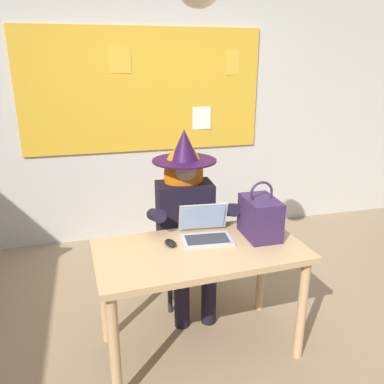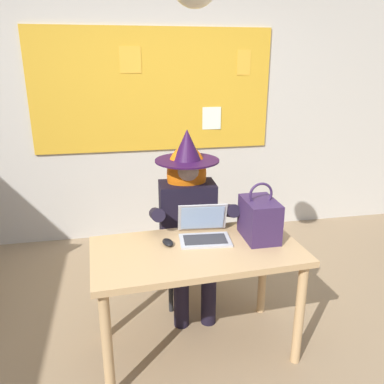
{
  "view_description": "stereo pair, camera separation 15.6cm",
  "coord_description": "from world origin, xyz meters",
  "px_view_note": "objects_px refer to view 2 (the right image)",
  "views": [
    {
      "loc": [
        -0.56,
        -2.11,
        1.86
      ],
      "look_at": [
        0.08,
        0.29,
        1.01
      ],
      "focal_mm": 36.71,
      "sensor_mm": 36.0,
      "label": 1
    },
    {
      "loc": [
        -0.4,
        -2.15,
        1.86
      ],
      "look_at": [
        0.08,
        0.29,
        1.01
      ],
      "focal_mm": 36.71,
      "sensor_mm": 36.0,
      "label": 2
    }
  ],
  "objects_px": {
    "desk_main": "(197,264)",
    "laptop": "(204,231)",
    "handbag": "(259,219)",
    "computer_mouse": "(168,242)",
    "chair_at_desk": "(186,236)",
    "person_costumed": "(188,209)"
  },
  "relations": [
    {
      "from": "computer_mouse",
      "to": "laptop",
      "type": "bearing_deg",
      "value": -2.02
    },
    {
      "from": "desk_main",
      "to": "computer_mouse",
      "type": "bearing_deg",
      "value": 153.99
    },
    {
      "from": "chair_at_desk",
      "to": "person_costumed",
      "type": "relative_size",
      "value": 0.65
    },
    {
      "from": "desk_main",
      "to": "person_costumed",
      "type": "xyz_separation_m",
      "value": [
        0.05,
        0.57,
        0.14
      ]
    },
    {
      "from": "laptop",
      "to": "computer_mouse",
      "type": "distance_m",
      "value": 0.25
    },
    {
      "from": "person_costumed",
      "to": "handbag",
      "type": "bearing_deg",
      "value": 38.98
    },
    {
      "from": "desk_main",
      "to": "computer_mouse",
      "type": "distance_m",
      "value": 0.23
    },
    {
      "from": "laptop",
      "to": "handbag",
      "type": "height_order",
      "value": "handbag"
    },
    {
      "from": "chair_at_desk",
      "to": "laptop",
      "type": "xyz_separation_m",
      "value": [
        0.02,
        -0.56,
        0.29
      ]
    },
    {
      "from": "desk_main",
      "to": "laptop",
      "type": "bearing_deg",
      "value": 61.9
    },
    {
      "from": "desk_main",
      "to": "person_costumed",
      "type": "distance_m",
      "value": 0.59
    },
    {
      "from": "person_costumed",
      "to": "chair_at_desk",
      "type": "bearing_deg",
      "value": -178.0
    },
    {
      "from": "laptop",
      "to": "computer_mouse",
      "type": "height_order",
      "value": "laptop"
    },
    {
      "from": "person_costumed",
      "to": "handbag",
      "type": "height_order",
      "value": "person_costumed"
    },
    {
      "from": "handbag",
      "to": "chair_at_desk",
      "type": "bearing_deg",
      "value": 120.8
    },
    {
      "from": "person_costumed",
      "to": "laptop",
      "type": "xyz_separation_m",
      "value": [
        0.02,
        -0.43,
        0.01
      ]
    },
    {
      "from": "computer_mouse",
      "to": "handbag",
      "type": "distance_m",
      "value": 0.61
    },
    {
      "from": "computer_mouse",
      "to": "handbag",
      "type": "bearing_deg",
      "value": -15.68
    },
    {
      "from": "chair_at_desk",
      "to": "person_costumed",
      "type": "height_order",
      "value": "person_costumed"
    },
    {
      "from": "desk_main",
      "to": "chair_at_desk",
      "type": "relative_size",
      "value": 1.47
    },
    {
      "from": "desk_main",
      "to": "handbag",
      "type": "xyz_separation_m",
      "value": [
        0.42,
        0.07,
        0.24
      ]
    },
    {
      "from": "chair_at_desk",
      "to": "handbag",
      "type": "xyz_separation_m",
      "value": [
        0.37,
        -0.62,
        0.38
      ]
    }
  ]
}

